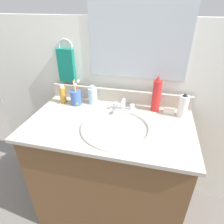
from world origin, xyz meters
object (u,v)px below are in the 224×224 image
bottle_gel_clear (93,95)px  cup_blue_plastic (76,97)px  hand_towel (66,65)px  bottle_lotion_white (183,106)px  bottle_oil_amber (63,95)px  bottle_spray_red (157,95)px  soap_bar (169,111)px  faucet (123,107)px

bottle_gel_clear → cup_blue_plastic: 0.11m
hand_towel → bottle_lotion_white: (0.77, -0.12, -0.15)m
bottle_oil_amber → bottle_lotion_white: size_ratio=0.83×
bottle_gel_clear → bottle_spray_red: 0.41m
bottle_gel_clear → cup_blue_plastic: size_ratio=0.73×
hand_towel → bottle_gel_clear: hand_towel is taller
soap_bar → hand_towel: bearing=172.4°
bottle_spray_red → bottle_oil_amber: 0.61m
bottle_lotion_white → bottle_spray_red: bearing=167.0°
faucet → bottle_lotion_white: 0.35m
hand_towel → bottle_oil_amber: hand_towel is taller
soap_bar → cup_blue_plastic: bearing=-177.5°
bottle_gel_clear → soap_bar: bearing=-1.8°
bottle_oil_amber → faucet: bearing=-2.9°
bottle_oil_amber → bottle_spray_red: bearing=3.4°
faucet → bottle_lotion_white: size_ratio=1.07×
hand_towel → bottle_oil_amber: size_ratio=1.77×
hand_towel → cup_blue_plastic: bearing=-49.6°
bottle_spray_red → soap_bar: 0.13m
bottle_spray_red → soap_bar: bottle_spray_red is taller
bottle_gel_clear → cup_blue_plastic: cup_blue_plastic is taller
bottle_oil_amber → soap_bar: bearing=1.8°
hand_towel → bottle_gel_clear: size_ratio=1.76×
bottle_oil_amber → bottle_lotion_white: (0.76, -0.00, 0.01)m
hand_towel → faucet: (0.42, -0.14, -0.19)m
bottle_spray_red → bottle_lotion_white: 0.17m
bottle_gel_clear → faucet: bearing=-15.2°
cup_blue_plastic → soap_bar: 0.60m
faucet → soap_bar: faucet is taller
bottle_lotion_white → cup_blue_plastic: cup_blue_plastic is taller
faucet → bottle_gel_clear: size_ratio=1.28×
faucet → cup_blue_plastic: 0.32m
bottle_gel_clear → bottle_lotion_white: (0.57, -0.04, 0.01)m
faucet → soap_bar: bearing=8.7°
bottle_gel_clear → bottle_spray_red: bearing=-0.3°
hand_towel → bottle_spray_red: (0.61, -0.08, -0.11)m
hand_towel → bottle_lotion_white: bearing=-8.6°
faucet → cup_blue_plastic: (-0.32, 0.02, 0.02)m
hand_towel → faucet: 0.48m
hand_towel → bottle_oil_amber: 0.20m
bottle_spray_red → bottle_oil_amber: (-0.60, -0.04, -0.05)m
hand_towel → bottle_lotion_white: hand_towel is taller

